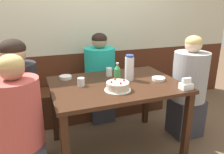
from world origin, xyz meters
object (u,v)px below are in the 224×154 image
(glass_tumbler_short, at_px, (81,82))
(person_dark_striped, at_px, (21,132))
(bench_seat, at_px, (94,101))
(person_teal_shirt, at_px, (189,88))
(soju_bottle, at_px, (117,73))
(glass_water_tall, at_px, (109,72))
(bowl_soup_white, at_px, (66,77))
(bowl_rice_small, at_px, (158,79))
(person_grey_tee, at_px, (21,109))
(birthday_cake, at_px, (118,86))
(person_pale_blue_shirt, at_px, (100,78))
(water_pitcher, at_px, (129,68))
(napkin_holder, at_px, (186,85))

(glass_tumbler_short, height_order, person_dark_striped, person_dark_striped)
(bench_seat, relative_size, person_teal_shirt, 1.71)
(soju_bottle, bearing_deg, glass_water_tall, 95.28)
(bowl_soup_white, bearing_deg, person_teal_shirt, -13.39)
(person_teal_shirt, bearing_deg, glass_tumbler_short, -2.40)
(bowl_rice_small, distance_m, person_teal_shirt, 0.49)
(person_teal_shirt, xyz_separation_m, person_grey_tee, (-1.77, 0.07, 0.01))
(person_grey_tee, height_order, person_dark_striped, person_grey_tee)
(birthday_cake, height_order, person_grey_tee, person_grey_tee)
(bowl_rice_small, relative_size, person_pale_blue_shirt, 0.12)
(glass_water_tall, height_order, person_teal_shirt, person_teal_shirt)
(person_teal_shirt, bearing_deg, bench_seat, -43.40)
(bowl_soup_white, bearing_deg, soju_bottle, -28.52)
(water_pitcher, height_order, bowl_rice_small, water_pitcher)
(glass_tumbler_short, relative_size, person_pale_blue_shirt, 0.07)
(bench_seat, distance_m, bowl_rice_small, 1.14)
(person_pale_blue_shirt, bearing_deg, person_teal_shirt, 49.05)
(person_teal_shirt, height_order, person_grey_tee, person_grey_tee)
(birthday_cake, height_order, glass_water_tall, birthday_cake)
(bowl_soup_white, height_order, person_teal_shirt, person_teal_shirt)
(bowl_soup_white, distance_m, bowl_rice_small, 0.96)
(birthday_cake, distance_m, water_pitcher, 0.33)
(bowl_soup_white, relative_size, glass_tumbler_short, 1.63)
(glass_tumbler_short, bearing_deg, birthday_cake, -38.98)
(bowl_rice_small, bearing_deg, birthday_cake, -166.85)
(bench_seat, bearing_deg, person_pale_blue_shirt, -63.92)
(bowl_soup_white, bearing_deg, person_pale_blue_shirt, 38.92)
(soju_bottle, distance_m, bowl_rice_small, 0.43)
(napkin_holder, height_order, person_grey_tee, person_grey_tee)
(glass_water_tall, bearing_deg, bench_seat, 91.61)
(bowl_soup_white, bearing_deg, birthday_cake, -51.94)
(water_pitcher, bearing_deg, glass_tumbler_short, -179.76)
(bench_seat, height_order, person_teal_shirt, person_teal_shirt)
(person_teal_shirt, bearing_deg, water_pitcher, -4.22)
(bench_seat, distance_m, glass_tumbler_short, 1.03)
(water_pitcher, bearing_deg, person_grey_tee, 178.95)
(glass_tumbler_short, bearing_deg, person_pale_blue_shirt, 59.41)
(soju_bottle, bearing_deg, person_pale_blue_shirt, 87.90)
(soju_bottle, distance_m, glass_water_tall, 0.20)
(soju_bottle, height_order, person_pale_blue_shirt, person_pale_blue_shirt)
(water_pitcher, height_order, person_pale_blue_shirt, person_pale_blue_shirt)
(napkin_holder, relative_size, person_teal_shirt, 0.09)
(soju_bottle, xyz_separation_m, bowl_soup_white, (-0.47, 0.26, -0.07))
(glass_tumbler_short, bearing_deg, soju_bottle, 1.06)
(bench_seat, distance_m, person_dark_striped, 1.45)
(bench_seat, relative_size, soju_bottle, 10.54)
(bowl_soup_white, xyz_separation_m, person_teal_shirt, (1.33, -0.32, -0.18))
(soju_bottle, bearing_deg, water_pitcher, -2.10)
(water_pitcher, distance_m, soju_bottle, 0.13)
(water_pitcher, xyz_separation_m, glass_water_tall, (-0.15, 0.20, -0.08))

